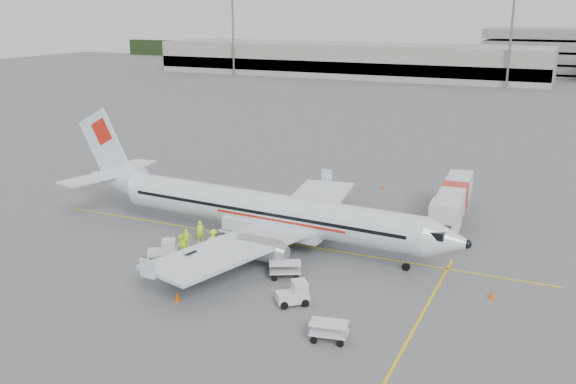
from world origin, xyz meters
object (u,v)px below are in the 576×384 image
Objects in this scene: aircraft at (266,187)px; tug_mid at (246,244)px; belt_loader at (173,258)px; tug_aft at (162,251)px; tug_fore at (293,293)px; jet_bridge at (454,205)px.

aircraft reaches higher than tug_mid.
aircraft is 17.77× the size of tug_mid.
tug_aft is at bearing 149.99° from belt_loader.
tug_aft reaches higher than tug_fore.
tug_aft is at bearing -140.28° from jet_bridge.
tug_fore reaches higher than tug_mid.
tug_aft is (-2.37, 2.03, -0.55)m from belt_loader.
jet_bridge is at bearing 13.13° from tug_aft.
tug_aft is (-5.05, -4.07, 0.09)m from tug_mid.
jet_bridge is at bearing 33.67° from tug_fore.
aircraft is 10.01m from belt_loader.
tug_mid is (-7.10, 6.73, -0.03)m from tug_fore.
belt_loader is 2.60× the size of tug_mid.
tug_mid is (-13.67, -13.64, -1.17)m from jet_bridge.
belt_loader is 9.82m from tug_fore.
belt_loader reaches higher than tug_mid.
jet_bridge is at bearing 56.91° from tug_mid.
belt_loader is 6.69m from tug_mid.
belt_loader reaches higher than tug_aft.
aircraft is at bearing 86.34° from tug_fore.
tug_mid is at bearing -97.07° from aircraft.
belt_loader is at bearing -133.34° from jet_bridge.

